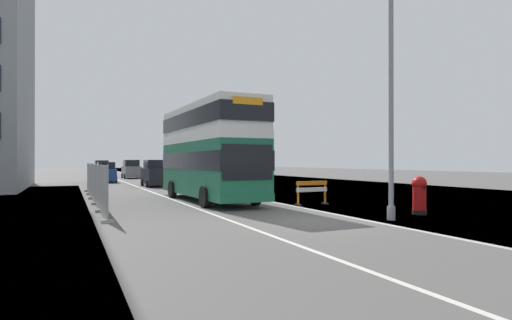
# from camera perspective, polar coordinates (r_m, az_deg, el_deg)

# --- Properties ---
(ground) EXTENTS (140.00, 280.00, 0.10)m
(ground) POSITION_cam_1_polar(r_m,az_deg,el_deg) (15.68, 8.54, -8.17)
(ground) COLOR #565451
(double_decker_bus) EXTENTS (3.03, 10.44, 5.09)m
(double_decker_bus) POSITION_cam_1_polar(r_m,az_deg,el_deg) (23.05, -6.35, 1.23)
(double_decker_bus) COLOR #196042
(double_decker_bus) RESTS_ON ground
(lamppost_foreground) EXTENTS (0.29, 0.70, 9.49)m
(lamppost_foreground) POSITION_cam_1_polar(r_m,az_deg,el_deg) (16.33, 17.66, 8.18)
(lamppost_foreground) COLOR gray
(lamppost_foreground) RESTS_ON ground
(red_pillar_postbox) EXTENTS (0.59, 0.59, 1.53)m
(red_pillar_postbox) POSITION_cam_1_polar(r_m,az_deg,el_deg) (18.30, 21.06, -4.22)
(red_pillar_postbox) COLOR black
(red_pillar_postbox) RESTS_ON ground
(roadworks_barrier) EXTENTS (1.74, 0.50, 1.17)m
(roadworks_barrier) POSITION_cam_1_polar(r_m,az_deg,el_deg) (20.98, 7.49, -3.97)
(roadworks_barrier) COLOR orange
(roadworks_barrier) RESTS_ON ground
(construction_site_fence) EXTENTS (0.44, 17.20, 2.03)m
(construction_site_fence) POSITION_cam_1_polar(r_m,az_deg,el_deg) (24.00, -20.89, -2.95)
(construction_site_fence) COLOR #A8AAAD
(construction_site_fence) RESTS_ON ground
(car_oncoming_near) EXTENTS (1.99, 4.22, 2.27)m
(car_oncoming_near) POSITION_cam_1_polar(r_m,az_deg,el_deg) (37.36, -13.35, -1.83)
(car_oncoming_near) COLOR black
(car_oncoming_near) RESTS_ON ground
(car_receding_mid) EXTENTS (1.93, 4.51, 2.08)m
(car_receding_mid) POSITION_cam_1_polar(r_m,az_deg,el_deg) (46.44, -19.48, -1.62)
(car_receding_mid) COLOR navy
(car_receding_mid) RESTS_ON ground
(car_receding_far) EXTENTS (2.10, 4.41, 2.34)m
(car_receding_far) POSITION_cam_1_polar(r_m,az_deg,el_deg) (56.46, -16.40, -1.26)
(car_receding_far) COLOR slate
(car_receding_far) RESTS_ON ground
(car_far_side) EXTENTS (2.02, 4.28, 2.29)m
(car_far_side) POSITION_cam_1_polar(r_m,az_deg,el_deg) (62.43, -20.02, -1.17)
(car_far_side) COLOR slate
(car_far_side) RESTS_ON ground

